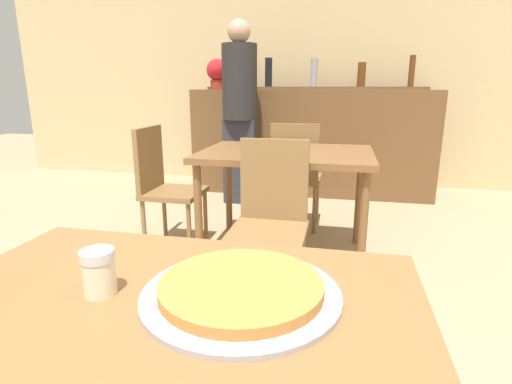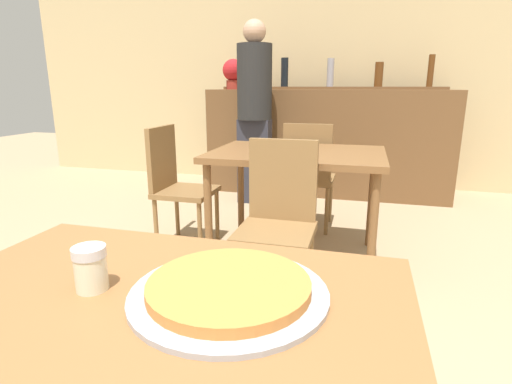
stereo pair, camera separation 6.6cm
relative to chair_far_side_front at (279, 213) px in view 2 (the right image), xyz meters
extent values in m
cube|color=#D1B784|center=(0.02, 2.93, 0.90)|extent=(8.00, 0.05, 2.80)
cube|color=brown|center=(0.02, -1.36, 0.21)|extent=(1.07, 0.72, 0.04)
cylinder|color=brown|center=(-0.46, -1.06, -0.16)|extent=(0.05, 0.05, 0.69)
cube|color=brown|center=(0.00, 0.58, 0.23)|extent=(1.13, 0.82, 0.04)
cylinder|color=brown|center=(-0.50, 0.23, -0.15)|extent=(0.05, 0.05, 0.71)
cylinder|color=brown|center=(0.50, 0.23, -0.15)|extent=(0.05, 0.05, 0.71)
cylinder|color=brown|center=(-0.50, 0.92, -0.15)|extent=(0.05, 0.05, 0.71)
cylinder|color=brown|center=(0.50, 0.92, -0.15)|extent=(0.05, 0.05, 0.71)
cube|color=brown|center=(0.02, 2.43, 0.06)|extent=(2.60, 0.56, 1.13)
cube|color=brown|center=(0.02, 2.57, 0.65)|extent=(2.39, 0.24, 0.03)
cylinder|color=maroon|center=(-1.00, 2.57, 0.78)|extent=(0.07, 0.07, 0.23)
cylinder|color=black|center=(-0.49, 2.57, 0.82)|extent=(0.08, 0.08, 0.31)
cylinder|color=#9999A3|center=(0.02, 2.57, 0.81)|extent=(0.08, 0.08, 0.30)
cylinder|color=#5B3314|center=(0.53, 2.57, 0.79)|extent=(0.09, 0.09, 0.25)
cylinder|color=#5B3314|center=(1.03, 2.57, 0.82)|extent=(0.06, 0.06, 0.32)
cube|color=olive|center=(0.00, -0.08, -0.09)|extent=(0.40, 0.40, 0.04)
cube|color=olive|center=(0.00, 0.10, 0.16)|extent=(0.38, 0.04, 0.46)
cylinder|color=olive|center=(-0.17, -0.25, -0.30)|extent=(0.03, 0.03, 0.40)
cylinder|color=olive|center=(0.17, -0.25, -0.30)|extent=(0.03, 0.03, 0.40)
cylinder|color=olive|center=(-0.17, 0.09, -0.30)|extent=(0.03, 0.03, 0.40)
cylinder|color=olive|center=(0.17, 0.09, -0.30)|extent=(0.03, 0.03, 0.40)
cube|color=olive|center=(0.00, 1.23, -0.09)|extent=(0.40, 0.40, 0.04)
cube|color=olive|center=(0.00, 1.05, 0.16)|extent=(0.38, 0.04, 0.46)
cylinder|color=olive|center=(0.17, 1.40, -0.30)|extent=(0.03, 0.03, 0.40)
cylinder|color=olive|center=(-0.17, 1.40, -0.30)|extent=(0.03, 0.03, 0.40)
cylinder|color=olive|center=(0.17, 1.06, -0.30)|extent=(0.03, 0.03, 0.40)
cylinder|color=olive|center=(-0.17, 1.06, -0.30)|extent=(0.03, 0.03, 0.40)
cube|color=olive|center=(-0.81, 0.58, -0.09)|extent=(0.40, 0.40, 0.04)
cube|color=olive|center=(-1.00, 0.58, 0.16)|extent=(0.04, 0.38, 0.46)
cylinder|color=olive|center=(-0.64, 0.41, -0.30)|extent=(0.03, 0.03, 0.40)
cylinder|color=olive|center=(-0.64, 0.75, -0.30)|extent=(0.03, 0.03, 0.40)
cylinder|color=olive|center=(-0.98, 0.41, -0.30)|extent=(0.03, 0.03, 0.40)
cylinder|color=olive|center=(-0.98, 0.75, -0.30)|extent=(0.03, 0.03, 0.40)
cylinder|color=#A3A3A8|center=(0.16, -1.30, 0.23)|extent=(0.43, 0.43, 0.01)
cylinder|color=#CC7A38|center=(0.16, -1.30, 0.25)|extent=(0.35, 0.35, 0.02)
cylinder|color=beige|center=(-0.14, -1.35, 0.27)|extent=(0.07, 0.07, 0.08)
cylinder|color=silver|center=(-0.14, -1.35, 0.32)|extent=(0.07, 0.07, 0.02)
cube|color=#2D2D38|center=(-0.64, 1.85, -0.08)|extent=(0.32, 0.18, 0.85)
cylinder|color=#262626|center=(-0.64, 1.85, 0.70)|extent=(0.34, 0.34, 0.71)
sphere|color=tan|center=(-0.64, 1.85, 1.17)|extent=(0.22, 0.22, 0.22)
cylinder|color=maroon|center=(-1.03, 2.38, 0.68)|extent=(0.16, 0.16, 0.10)
sphere|color=red|center=(-1.03, 2.38, 0.84)|extent=(0.24, 0.24, 0.24)
camera|label=1|loc=(0.36, -2.04, 0.66)|focal=28.00mm
camera|label=2|loc=(0.42, -2.02, 0.66)|focal=28.00mm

